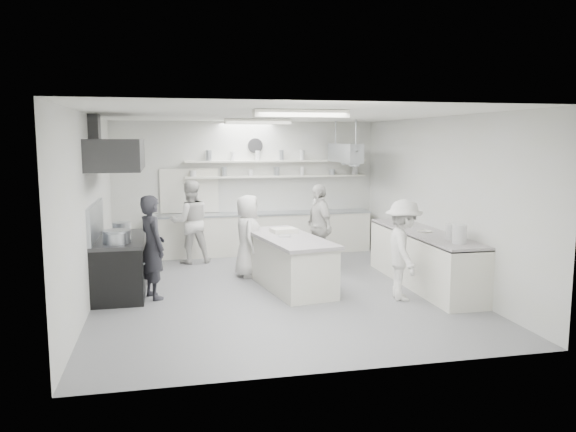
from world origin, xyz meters
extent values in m
cube|color=#9C9C9C|center=(0.00, 0.00, -0.01)|extent=(6.00, 7.00, 0.02)
cube|color=white|center=(0.00, 0.00, 3.01)|extent=(6.00, 7.00, 0.02)
cube|color=silver|center=(0.00, 3.50, 1.50)|extent=(6.00, 0.04, 3.00)
cube|color=silver|center=(0.00, -3.50, 1.50)|extent=(6.00, 0.04, 3.00)
cube|color=silver|center=(-3.00, 0.00, 1.50)|extent=(0.04, 7.00, 3.00)
cube|color=silver|center=(3.00, 0.00, 1.50)|extent=(0.04, 7.00, 3.00)
cube|color=black|center=(-2.60, 0.40, 0.45)|extent=(0.80, 1.80, 0.90)
cube|color=#343435|center=(-2.60, 0.40, 2.35)|extent=(0.85, 2.00, 0.50)
cube|color=white|center=(0.30, 3.20, 0.46)|extent=(5.00, 0.60, 0.92)
cube|color=white|center=(0.70, 3.37, 1.75)|extent=(4.20, 0.26, 0.04)
cube|color=white|center=(0.70, 3.37, 2.10)|extent=(4.20, 0.26, 0.04)
cube|color=black|center=(-1.30, 3.48, 1.45)|extent=(1.30, 0.04, 1.00)
cylinder|color=white|center=(0.20, 3.46, 2.45)|extent=(0.32, 0.05, 0.32)
cube|color=white|center=(2.65, -0.20, 0.47)|extent=(0.74, 3.30, 0.94)
cube|color=#ACB2BA|center=(2.00, 2.40, 2.30)|extent=(0.30, 1.60, 0.40)
cube|color=white|center=(0.00, -1.80, 2.94)|extent=(1.30, 0.25, 0.10)
cube|color=white|center=(0.00, 1.80, 2.94)|extent=(1.30, 0.25, 0.10)
cube|color=white|center=(0.27, 0.22, 0.43)|extent=(1.25, 2.43, 0.85)
cylinder|color=#ACB2BA|center=(-2.60, -0.06, 1.03)|extent=(0.44, 0.44, 0.25)
imported|color=#2A2A30|center=(-2.06, -0.01, 0.85)|extent=(0.62, 0.73, 1.70)
imported|color=silver|center=(-1.33, 2.56, 0.88)|extent=(0.93, 0.77, 1.75)
imported|color=silver|center=(-0.32, 1.13, 0.78)|extent=(0.54, 0.79, 1.56)
imported|color=silver|center=(1.16, 1.43, 0.86)|extent=(0.56, 1.05, 1.71)
imported|color=silver|center=(1.92, -0.95, 0.82)|extent=(0.80, 1.15, 1.64)
imported|color=#ACB2BA|center=(0.21, 0.26, 0.88)|extent=(0.30, 0.30, 0.06)
imported|color=white|center=(0.22, 0.31, 0.88)|extent=(0.20, 0.20, 0.06)
imported|color=white|center=(2.62, -0.27, 0.97)|extent=(0.30, 0.30, 0.06)
camera|label=1|loc=(-1.81, -9.24, 2.60)|focal=34.89mm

